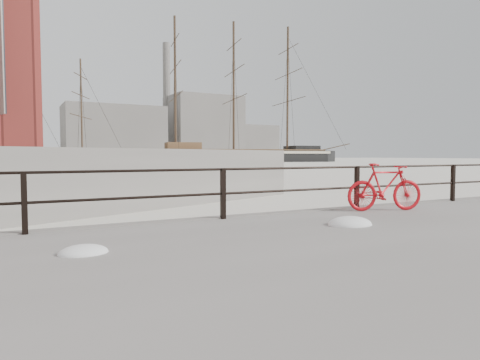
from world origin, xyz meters
name	(u,v)px	position (x,y,z in m)	size (l,w,h in m)	color
ground	(447,213)	(0.00, 0.00, 0.00)	(400.00, 400.00, 0.00)	white
guardrail	(453,183)	(0.00, -0.15, 0.85)	(28.00, 0.10, 1.00)	black
bicycle	(385,187)	(-3.24, -0.77, 0.89)	(1.78, 0.27, 1.08)	#B90C13
barque_black	(234,162)	(36.03, 82.84, 0.00)	(60.80, 19.90, 34.35)	black
schooner_mid	(48,164)	(-4.49, 83.36, 0.00)	(29.44, 12.45, 21.13)	silver
industrial_west	(114,133)	(20.00, 140.00, 9.00)	(32.00, 18.00, 18.00)	gray
industrial_mid	(204,128)	(55.00, 145.00, 12.00)	(26.00, 20.00, 24.00)	gray
industrial_east	(249,142)	(78.00, 150.00, 7.00)	(20.00, 16.00, 14.00)	gray
smokestack	(167,102)	(42.00, 150.00, 22.00)	(2.80, 2.80, 44.00)	gray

